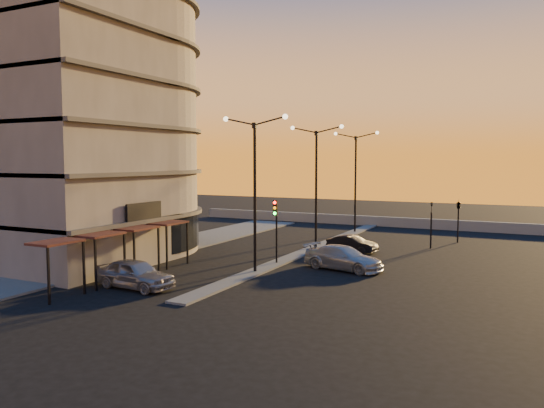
{
  "coord_description": "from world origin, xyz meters",
  "views": [
    {
      "loc": [
        15.01,
        -28.01,
        6.84
      ],
      "look_at": [
        -1.31,
        4.98,
        3.79
      ],
      "focal_mm": 35.0,
      "sensor_mm": 36.0,
      "label": 1
    }
  ],
  "objects": [
    {
      "name": "car_sedan",
      "position": [
        3.03,
        9.68,
        0.62
      ],
      "size": [
        3.92,
        1.82,
        1.24
      ],
      "primitive_type": "imported",
      "rotation": [
        0.0,
        0.0,
        1.43
      ],
      "color": "black",
      "rests_on": "ground"
    },
    {
      "name": "signal_east_b",
      "position": [
        9.5,
        18.0,
        3.1
      ],
      "size": [
        0.42,
        1.99,
        3.6
      ],
      "color": "black",
      "rests_on": "ground"
    },
    {
      "name": "signal_east_a",
      "position": [
        8.0,
        14.0,
        1.93
      ],
      "size": [
        0.13,
        0.16,
        3.6
      ],
      "color": "black",
      "rests_on": "ground"
    },
    {
      "name": "building",
      "position": [
        -14.0,
        0.03,
        11.91
      ],
      "size": [
        14.35,
        17.08,
        25.0
      ],
      "color": "#605A55",
      "rests_on": "ground"
    },
    {
      "name": "median",
      "position": [
        0.0,
        10.0,
        0.06
      ],
      "size": [
        1.2,
        36.0,
        0.12
      ],
      "primitive_type": "cube",
      "color": "#535350",
      "rests_on": "ground"
    },
    {
      "name": "streetlamp_far",
      "position": [
        0.0,
        20.0,
        5.59
      ],
      "size": [
        4.32,
        0.32,
        9.51
      ],
      "color": "black",
      "rests_on": "ground"
    },
    {
      "name": "sidewalk_west",
      "position": [
        -10.5,
        4.0,
        0.06
      ],
      "size": [
        5.0,
        40.0,
        0.12
      ],
      "primitive_type": "cube",
      "color": "#535350",
      "rests_on": "ground"
    },
    {
      "name": "parapet",
      "position": [
        2.0,
        26.0,
        0.5
      ],
      "size": [
        44.0,
        0.5,
        1.0
      ],
      "primitive_type": "cube",
      "color": "gray",
      "rests_on": "ground"
    },
    {
      "name": "ground",
      "position": [
        0.0,
        0.0,
        0.0
      ],
      "size": [
        120.0,
        120.0,
        0.0
      ],
      "primitive_type": "plane",
      "color": "black",
      "rests_on": "ground"
    },
    {
      "name": "traffic_light_main",
      "position": [
        0.0,
        2.87,
        2.89
      ],
      "size": [
        0.28,
        0.44,
        4.25
      ],
      "color": "black",
      "rests_on": "ground"
    },
    {
      "name": "car_wagon",
      "position": [
        4.5,
        3.32,
        0.74
      ],
      "size": [
        5.44,
        3.05,
        1.49
      ],
      "primitive_type": "imported",
      "rotation": [
        0.0,
        0.0,
        1.37
      ],
      "color": "#A8ADB0",
      "rests_on": "ground"
    },
    {
      "name": "streetlamp_mid",
      "position": [
        0.0,
        10.0,
        5.59
      ],
      "size": [
        4.32,
        0.32,
        9.51
      ],
      "color": "black",
      "rests_on": "ground"
    },
    {
      "name": "car_hatchback",
      "position": [
        -3.93,
        -6.26,
        0.79
      ],
      "size": [
        4.73,
        2.19,
        1.57
      ],
      "primitive_type": "imported",
      "rotation": [
        0.0,
        0.0,
        1.5
      ],
      "color": "gray",
      "rests_on": "ground"
    },
    {
      "name": "streetlamp_near",
      "position": [
        0.0,
        0.0,
        5.59
      ],
      "size": [
        4.32,
        0.32,
        9.51
      ],
      "color": "black",
      "rests_on": "ground"
    }
  ]
}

